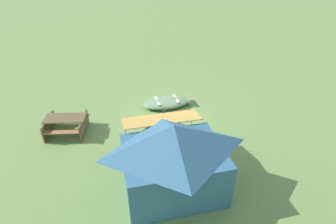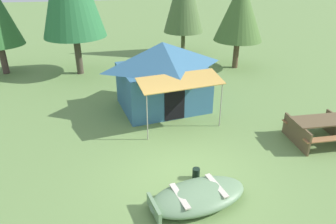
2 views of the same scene
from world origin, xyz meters
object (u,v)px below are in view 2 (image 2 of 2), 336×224
(picnic_table, at_px, (319,128))
(pine_tree_back_left, at_px, (240,10))
(canvas_cabin_tent, at_px, (163,75))
(beached_rowboat, at_px, (198,196))
(cooler_box, at_px, (165,112))
(fuel_can, at_px, (196,174))

(picnic_table, distance_m, pine_tree_back_left, 8.05)
(canvas_cabin_tent, height_order, pine_tree_back_left, pine_tree_back_left)
(beached_rowboat, distance_m, picnic_table, 4.94)
(canvas_cabin_tent, distance_m, cooler_box, 1.42)
(canvas_cabin_tent, distance_m, fuel_can, 4.74)
(beached_rowboat, relative_size, cooler_box, 5.46)
(pine_tree_back_left, bearing_deg, fuel_can, -117.14)
(canvas_cabin_tent, height_order, cooler_box, canvas_cabin_tent)
(picnic_table, relative_size, pine_tree_back_left, 0.38)
(picnic_table, distance_m, cooler_box, 5.18)
(picnic_table, bearing_deg, beached_rowboat, -155.37)
(beached_rowboat, distance_m, cooler_box, 4.72)
(fuel_can, height_order, pine_tree_back_left, pine_tree_back_left)
(fuel_can, xyz_separation_m, pine_tree_back_left, (4.51, 8.80, 2.80))
(fuel_can, bearing_deg, beached_rowboat, -102.79)
(picnic_table, height_order, fuel_can, picnic_table)
(pine_tree_back_left, bearing_deg, canvas_cabin_tent, -137.66)
(canvas_cabin_tent, relative_size, pine_tree_back_left, 0.91)
(cooler_box, bearing_deg, pine_tree_back_left, 46.97)
(fuel_can, bearing_deg, cooler_box, 92.41)
(canvas_cabin_tent, relative_size, cooler_box, 8.45)
(beached_rowboat, distance_m, canvas_cabin_tent, 5.63)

